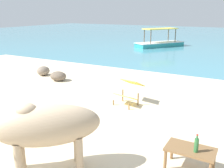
{
  "coord_description": "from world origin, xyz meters",
  "views": [
    {
      "loc": [
        3.59,
        -2.97,
        2.51
      ],
      "look_at": [
        0.3,
        3.0,
        0.55
      ],
      "focal_mm": 41.1,
      "sensor_mm": 36.0,
      "label": 1
    }
  ],
  "objects_px": {
    "deck_chair_near": "(129,90)",
    "bottle": "(196,145)",
    "low_bench_table": "(190,152)",
    "cow": "(44,126)",
    "boat_teal": "(160,43)"
  },
  "relations": [
    {
      "from": "bottle",
      "to": "cow",
      "type": "bearing_deg",
      "value": -153.22
    },
    {
      "from": "bottle",
      "to": "deck_chair_near",
      "type": "relative_size",
      "value": 0.35
    },
    {
      "from": "cow",
      "to": "bottle",
      "type": "bearing_deg",
      "value": 164.82
    },
    {
      "from": "low_bench_table",
      "to": "boat_teal",
      "type": "bearing_deg",
      "value": 110.89
    },
    {
      "from": "bottle",
      "to": "boat_teal",
      "type": "bearing_deg",
      "value": 110.77
    },
    {
      "from": "cow",
      "to": "boat_teal",
      "type": "height_order",
      "value": "boat_teal"
    },
    {
      "from": "low_bench_table",
      "to": "bottle",
      "type": "xyz_separation_m",
      "value": [
        0.09,
        -0.06,
        0.18
      ]
    },
    {
      "from": "bottle",
      "to": "deck_chair_near",
      "type": "xyz_separation_m",
      "value": [
        -2.24,
        2.37,
        -0.12
      ]
    },
    {
      "from": "low_bench_table",
      "to": "cow",
      "type": "bearing_deg",
      "value": -150.44
    },
    {
      "from": "cow",
      "to": "deck_chair_near",
      "type": "bearing_deg",
      "value": -129.31
    },
    {
      "from": "low_bench_table",
      "to": "bottle",
      "type": "relative_size",
      "value": 2.58
    },
    {
      "from": "low_bench_table",
      "to": "deck_chair_near",
      "type": "height_order",
      "value": "deck_chair_near"
    },
    {
      "from": "deck_chair_near",
      "to": "bottle",
      "type": "bearing_deg",
      "value": 54.3
    },
    {
      "from": "low_bench_table",
      "to": "deck_chair_near",
      "type": "xyz_separation_m",
      "value": [
        -2.15,
        2.3,
        0.06
      ]
    },
    {
      "from": "cow",
      "to": "boat_teal",
      "type": "bearing_deg",
      "value": -119.76
    }
  ]
}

